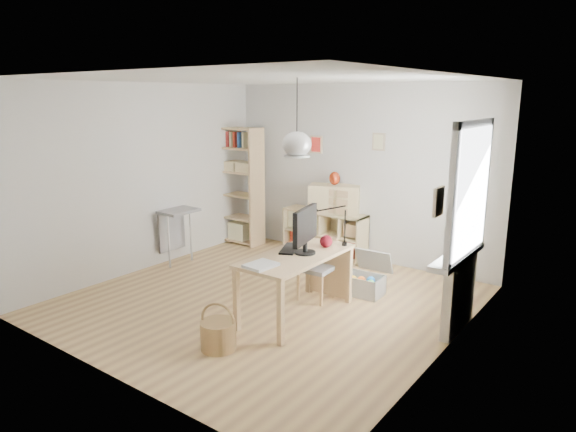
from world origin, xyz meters
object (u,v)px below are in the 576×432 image
Objects in this scene: cube_shelf at (325,236)px; chair at (319,264)px; desk at (296,262)px; drawer_chest at (334,199)px; monitor at (305,228)px; tall_bookshelf at (239,181)px; storage_chest at (365,280)px.

chair is at bearing -60.10° from cube_shelf.
drawer_chest is at bearing 110.74° from desk.
monitor is at bearing 51.99° from desk.
monitor is at bearing -63.23° from cube_shelf.
drawer_chest is at bearing -12.04° from cube_shelf.
monitor is (2.65, -1.87, -0.04)m from tall_bookshelf.
chair is at bearing 98.30° from desk.
tall_bookshelf reaches higher than chair.
desk reaches higher than storage_chest.
cube_shelf is 1.80× the size of drawer_chest.
desk is 1.07× the size of cube_shelf.
tall_bookshelf is at bearing 161.52° from storage_chest.
chair is 0.81m from monitor.
drawer_chest is (0.19, -0.04, 0.64)m from cube_shelf.
chair reaches higher than storage_chest.
chair is (2.50, -1.34, -0.64)m from tall_bookshelf.
chair is 1.34× the size of storage_chest.
monitor reaches higher than desk.
cube_shelf is 2.39× the size of storage_chest.
desk is 0.75× the size of tall_bookshelf.
cube_shelf is at bearing 10.19° from tall_bookshelf.
desk is 2.56× the size of storage_chest.
storage_chest is at bearing -40.18° from cube_shelf.
monitor is at bearing -77.35° from chair.
tall_bookshelf is 2.54× the size of chair.
monitor is 2.29m from drawer_chest.
tall_bookshelf reaches higher than cube_shelf.
desk is 1.24m from storage_chest.
drawer_chest is (-0.89, 2.11, -0.11)m from monitor.
tall_bookshelf is at bearing 131.45° from monitor.
tall_bookshelf is 1.78m from drawer_chest.
chair is 1.29× the size of monitor.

